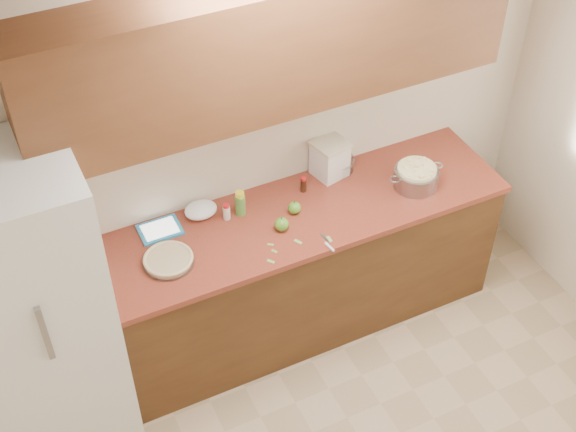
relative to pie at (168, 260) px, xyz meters
name	(u,v)px	position (x,y,z in m)	size (l,w,h in m)	color
room_shell	(441,367)	(0.73, -1.43, 0.36)	(3.60, 3.60, 3.60)	tan
counter_run	(287,273)	(0.73, 0.05, -0.48)	(2.64, 0.68, 0.92)	#502F16
upper_cabinets	(273,46)	(0.73, 0.20, 1.01)	(2.60, 0.34, 0.70)	brown
fridge	(36,308)	(-0.71, 0.01, -0.04)	(0.70, 0.70, 1.80)	white
pie	(168,260)	(0.00, 0.00, 0.00)	(0.28, 0.28, 0.04)	silver
colander	(416,177)	(1.54, -0.03, 0.04)	(0.36, 0.26, 0.13)	gray
flour_canister	(330,158)	(1.13, 0.29, 0.10)	(0.23, 0.23, 0.24)	white
tablet	(160,230)	(0.04, 0.26, -0.01)	(0.23, 0.18, 0.02)	#278ABF
paring_knife	(329,245)	(0.83, -0.26, -0.02)	(0.04, 0.16, 0.01)	gray
lemon_bottle	(240,203)	(0.50, 0.20, 0.05)	(0.06, 0.06, 0.16)	#4C8C38
cinnamon_shaker	(226,212)	(0.42, 0.19, 0.03)	(0.04, 0.04, 0.10)	beige
vanilla_bottle	(303,185)	(0.92, 0.22, 0.03)	(0.04, 0.04, 0.10)	black
mixing_bowl	(337,163)	(1.19, 0.31, 0.02)	(0.22, 0.22, 0.08)	silver
paper_towel	(201,210)	(0.30, 0.28, 0.02)	(0.19, 0.15, 0.08)	white
apple_left	(282,224)	(0.66, -0.03, 0.02)	(0.08, 0.08, 0.09)	#4F8D23
apple_center	(295,208)	(0.78, 0.07, 0.01)	(0.07, 0.07, 0.09)	#4F8D23
peel_a	(271,245)	(0.55, -0.11, -0.02)	(0.03, 0.01, 0.00)	#7DA952
peel_b	(329,239)	(0.86, -0.21, -0.02)	(0.05, 0.02, 0.00)	#7DA952
peel_c	(271,261)	(0.50, -0.23, -0.02)	(0.04, 0.02, 0.00)	#7DA952
peel_d	(274,251)	(0.55, -0.17, -0.02)	(0.04, 0.01, 0.00)	#7DA952
peel_e	(298,242)	(0.70, -0.16, -0.02)	(0.05, 0.02, 0.00)	#7DA952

